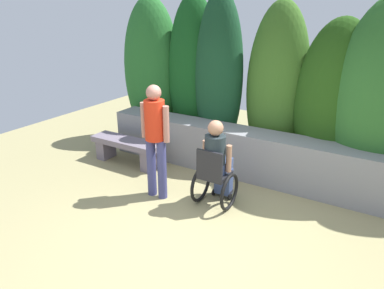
{
  "coord_description": "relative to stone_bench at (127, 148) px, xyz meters",
  "views": [
    {
      "loc": [
        1.88,
        -3.21,
        2.77
      ],
      "look_at": [
        -0.63,
        0.97,
        0.85
      ],
      "focal_mm": 32.71,
      "sensor_mm": 36.0,
      "label": 1
    }
  ],
  "objects": [
    {
      "name": "stone_bench",
      "position": [
        0.0,
        0.0,
        0.0
      ],
      "size": [
        1.44,
        0.4,
        0.48
      ],
      "rotation": [
        0.0,
        0.0,
        -0.13
      ],
      "color": "slate",
      "rests_on": "ground"
    },
    {
      "name": "stone_retaining_wall",
      "position": [
        2.29,
        0.67,
        0.1
      ],
      "size": [
        5.71,
        0.55,
        0.82
      ],
      "primitive_type": "cube",
      "color": "gray",
      "rests_on": "ground"
    },
    {
      "name": "person_in_wheelchair",
      "position": [
        2.11,
        -0.45,
        0.31
      ],
      "size": [
        0.53,
        0.66,
        1.33
      ],
      "rotation": [
        0.0,
        0.0,
        0.18
      ],
      "color": "black",
      "rests_on": "ground"
    },
    {
      "name": "person_standing_companion",
      "position": [
        1.22,
        -0.71,
        0.71
      ],
      "size": [
        0.49,
        0.3,
        1.76
      ],
      "rotation": [
        0.0,
        0.0,
        0.07
      ],
      "color": "#3C3E73",
      "rests_on": "ground"
    },
    {
      "name": "hedge_backdrop",
      "position": [
        2.57,
        1.32,
        1.18
      ],
      "size": [
        6.97,
        1.2,
        3.16
      ],
      "color": "#256628",
      "rests_on": "ground"
    },
    {
      "name": "ground_plane",
      "position": [
        2.29,
        -1.37,
        -0.32
      ],
      "size": [
        11.88,
        11.88,
        0.0
      ],
      "primitive_type": "plane",
      "color": "#948B5E"
    }
  ]
}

